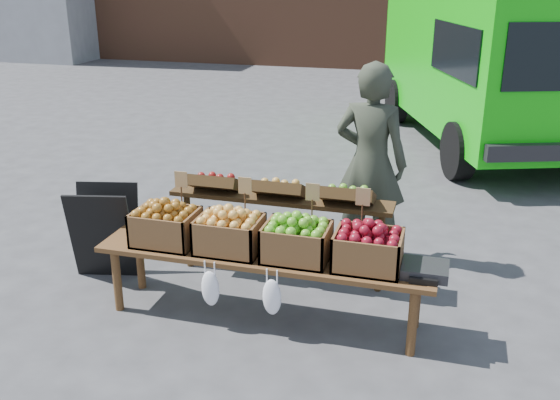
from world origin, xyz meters
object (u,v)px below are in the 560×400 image
(delivery_van, at_px, (493,70))
(chalkboard_sign, at_px, (105,232))
(vendor, at_px, (370,163))
(crate_golden_apples, at_px, (166,227))
(weighing_scale, at_px, (425,270))
(back_table, at_px, (280,226))
(crate_russet_pears, at_px, (229,234))
(crate_green_apples, at_px, (368,251))
(display_bench, at_px, (263,287))
(crate_red_apples, at_px, (297,242))

(delivery_van, distance_m, chalkboard_sign, 6.78)
(vendor, bearing_deg, crate_golden_apples, 52.88)
(weighing_scale, bearing_deg, chalkboard_sign, 173.09)
(delivery_van, bearing_deg, weighing_scale, -115.82)
(delivery_van, height_order, back_table, delivery_van)
(vendor, height_order, crate_russet_pears, vendor)
(back_table, xyz_separation_m, crate_green_apples, (0.89, -0.72, 0.19))
(crate_golden_apples, distance_m, weighing_scale, 2.08)
(crate_golden_apples, xyz_separation_m, weighing_scale, (2.07, 0.00, -0.10))
(display_bench, distance_m, crate_red_apples, 0.51)
(crate_red_apples, bearing_deg, crate_russet_pears, 180.00)
(delivery_van, bearing_deg, crate_golden_apples, -133.85)
(vendor, xyz_separation_m, crate_russet_pears, (-0.91, -1.42, -0.25))
(crate_russet_pears, bearing_deg, delivery_van, 70.60)
(crate_russet_pears, bearing_deg, crate_red_apples, 0.00)
(vendor, bearing_deg, crate_green_apples, 106.42)
(vendor, bearing_deg, crate_russet_pears, 66.07)
(chalkboard_sign, height_order, weighing_scale, chalkboard_sign)
(back_table, xyz_separation_m, crate_golden_apples, (-0.76, -0.72, 0.19))
(delivery_van, relative_size, display_bench, 1.99)
(display_bench, bearing_deg, crate_green_apples, 0.00)
(chalkboard_sign, xyz_separation_m, crate_russet_pears, (1.35, -0.35, 0.28))
(crate_green_apples, bearing_deg, weighing_scale, 0.00)
(back_table, relative_size, display_bench, 0.78)
(crate_green_apples, bearing_deg, crate_golden_apples, 180.00)
(crate_golden_apples, bearing_deg, crate_russet_pears, 0.00)
(vendor, bearing_deg, back_table, 53.97)
(crate_golden_apples, bearing_deg, chalkboard_sign, 156.42)
(crate_red_apples, bearing_deg, display_bench, 180.00)
(display_bench, bearing_deg, back_table, 94.77)
(display_bench, bearing_deg, delivery_van, 72.93)
(back_table, height_order, crate_golden_apples, back_table)
(crate_green_apples, distance_m, weighing_scale, 0.44)
(delivery_van, bearing_deg, chalkboard_sign, -141.27)
(back_table, bearing_deg, vendor, 45.37)
(crate_green_apples, relative_size, weighing_scale, 1.47)
(crate_golden_apples, height_order, crate_russet_pears, same)
(back_table, bearing_deg, display_bench, -85.23)
(chalkboard_sign, relative_size, crate_russet_pears, 1.73)
(delivery_van, relative_size, crate_golden_apples, 10.72)
(vendor, distance_m, crate_green_apples, 1.45)
(chalkboard_sign, height_order, crate_golden_apples, chalkboard_sign)
(delivery_van, xyz_separation_m, vendor, (-1.24, -4.68, -0.24))
(vendor, xyz_separation_m, display_bench, (-0.63, -1.42, -0.67))
(weighing_scale, bearing_deg, display_bench, 180.00)
(chalkboard_sign, height_order, crate_green_apples, chalkboard_sign)
(display_bench, xyz_separation_m, crate_red_apples, (0.28, 0.00, 0.42))
(vendor, relative_size, back_table, 0.91)
(back_table, relative_size, crate_golden_apples, 4.20)
(display_bench, relative_size, crate_green_apples, 5.40)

